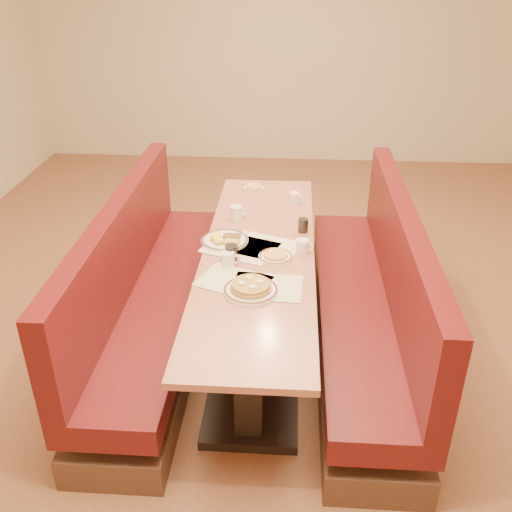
# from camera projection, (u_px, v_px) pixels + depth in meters

# --- Properties ---
(ground) EXTENTS (8.00, 8.00, 0.00)m
(ground) POSITION_uv_depth(u_px,v_px,m) (258.00, 348.00, 3.95)
(ground) COLOR #9E6647
(ground) RESTS_ON ground
(room_envelope) EXTENTS (6.04, 8.04, 2.82)m
(room_envelope) POSITION_uv_depth(u_px,v_px,m) (259.00, 56.00, 3.02)
(room_envelope) COLOR beige
(room_envelope) RESTS_ON ground
(diner_table) EXTENTS (0.70, 2.50, 0.75)m
(diner_table) POSITION_uv_depth(u_px,v_px,m) (258.00, 302.00, 3.77)
(diner_table) COLOR black
(diner_table) RESTS_ON ground
(booth_left) EXTENTS (0.55, 2.50, 1.05)m
(booth_left) POSITION_uv_depth(u_px,v_px,m) (149.00, 300.00, 3.82)
(booth_left) COLOR #4C3326
(booth_left) RESTS_ON ground
(booth_right) EXTENTS (0.55, 2.50, 1.05)m
(booth_right) POSITION_uv_depth(u_px,v_px,m) (370.00, 308.00, 3.73)
(booth_right) COLOR #4C3326
(booth_right) RESTS_ON ground
(placemat_near_left) EXTENTS (0.47, 0.42, 0.00)m
(placemat_near_left) POSITION_uv_depth(u_px,v_px,m) (234.00, 281.00, 3.27)
(placemat_near_left) COLOR #F2E8BD
(placemat_near_left) RESTS_ON diner_table
(placemat_near_right) EXTENTS (0.41, 0.32, 0.00)m
(placemat_near_right) POSITION_uv_depth(u_px,v_px,m) (267.00, 287.00, 3.22)
(placemat_near_right) COLOR #F2E8BD
(placemat_near_right) RESTS_ON diner_table
(placemat_far_left) EXTENTS (0.53, 0.47, 0.00)m
(placemat_far_left) POSITION_uv_depth(u_px,v_px,m) (240.00, 247.00, 3.64)
(placemat_far_left) COLOR #F2E8BD
(placemat_far_left) RESTS_ON diner_table
(placemat_far_right) EXTENTS (0.52, 0.45, 0.00)m
(placemat_far_right) POSITION_uv_depth(u_px,v_px,m) (264.00, 247.00, 3.64)
(placemat_far_right) COLOR #F2E8BD
(placemat_far_right) RESTS_ON diner_table
(pancake_plate) EXTENTS (0.31, 0.31, 0.07)m
(pancake_plate) POSITION_uv_depth(u_px,v_px,m) (251.00, 288.00, 3.16)
(pancake_plate) COLOR white
(pancake_plate) RESTS_ON diner_table
(eggs_plate) EXTENTS (0.31, 0.31, 0.06)m
(eggs_plate) POSITION_uv_depth(u_px,v_px,m) (224.00, 240.00, 3.70)
(eggs_plate) COLOR white
(eggs_plate) RESTS_ON diner_table
(extra_plate_mid) EXTENTS (0.21, 0.21, 0.04)m
(extra_plate_mid) POSITION_uv_depth(u_px,v_px,m) (275.00, 256.00, 3.51)
(extra_plate_mid) COLOR white
(extra_plate_mid) RESTS_ON diner_table
(extra_plate_far) EXTENTS (0.20, 0.20, 0.04)m
(extra_plate_far) POSITION_uv_depth(u_px,v_px,m) (254.00, 187.00, 4.51)
(extra_plate_far) COLOR white
(extra_plate_far) RESTS_ON diner_table
(coffee_mug_a) EXTENTS (0.11, 0.08, 0.09)m
(coffee_mug_a) POSITION_uv_depth(u_px,v_px,m) (303.00, 246.00, 3.56)
(coffee_mug_a) COLOR white
(coffee_mug_a) RESTS_ON diner_table
(coffee_mug_b) EXTENTS (0.11, 0.08, 0.09)m
(coffee_mug_b) POSITION_uv_depth(u_px,v_px,m) (229.00, 259.00, 3.42)
(coffee_mug_b) COLOR white
(coffee_mug_b) RESTS_ON diner_table
(coffee_mug_c) EXTENTS (0.11, 0.08, 0.08)m
(coffee_mug_c) POSITION_uv_depth(u_px,v_px,m) (295.00, 198.00, 4.25)
(coffee_mug_c) COLOR white
(coffee_mug_c) RESTS_ON diner_table
(coffee_mug_d) EXTENTS (0.12, 0.09, 0.09)m
(coffee_mug_d) POSITION_uv_depth(u_px,v_px,m) (237.00, 212.00, 4.01)
(coffee_mug_d) COLOR white
(coffee_mug_d) RESTS_ON diner_table
(soda_tumbler_near) EXTENTS (0.08, 0.08, 0.11)m
(soda_tumbler_near) POSITION_uv_depth(u_px,v_px,m) (231.00, 253.00, 3.46)
(soda_tumbler_near) COLOR black
(soda_tumbler_near) RESTS_ON diner_table
(soda_tumbler_mid) EXTENTS (0.07, 0.07, 0.09)m
(soda_tumbler_mid) POSITION_uv_depth(u_px,v_px,m) (303.00, 225.00, 3.82)
(soda_tumbler_mid) COLOR black
(soda_tumbler_mid) RESTS_ON diner_table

